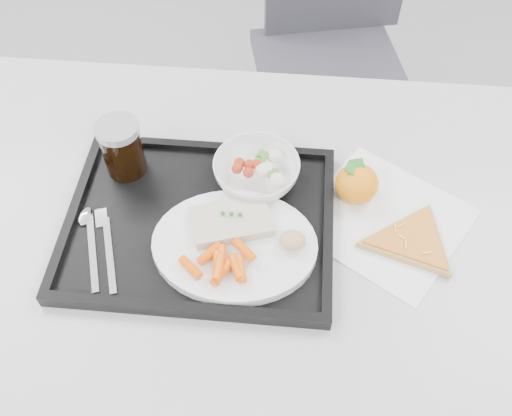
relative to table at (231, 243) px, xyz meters
name	(u,v)px	position (x,y,z in m)	size (l,w,h in m)	color
table	(231,243)	(0.00, 0.00, 0.00)	(1.20, 0.80, 0.75)	#A9A9AC
chair	(333,30)	(0.19, 0.86, -0.15)	(0.50, 0.50, 0.93)	#33323A
tray	(200,223)	(-0.05, -0.01, 0.08)	(0.45, 0.35, 0.03)	black
dinner_plate	(235,245)	(0.02, -0.06, 0.09)	(0.27, 0.27, 0.02)	white
fish_fillet	(231,221)	(0.01, -0.03, 0.11)	(0.15, 0.11, 0.02)	beige
bread_roll	(292,240)	(0.11, -0.06, 0.12)	(0.05, 0.04, 0.03)	#F1B989
salad_bowl	(257,172)	(0.04, 0.08, 0.11)	(0.15, 0.15, 0.05)	white
cola_glass	(122,147)	(-0.20, 0.09, 0.14)	(0.07, 0.07, 0.11)	black
cutlery	(96,238)	(-0.22, -0.07, 0.08)	(0.11, 0.17, 0.01)	silver
napkin	(384,220)	(0.27, 0.03, 0.07)	(0.34, 0.34, 0.00)	white
tangerine	(357,184)	(0.22, 0.08, 0.10)	(0.09, 0.09, 0.07)	#FF9C24
pizza_slice	(412,241)	(0.31, -0.02, 0.08)	(0.22, 0.22, 0.02)	tan
carrot_pile	(222,263)	(0.00, -0.11, 0.11)	(0.12, 0.09, 0.02)	#FC5C06
salad_contents	(261,168)	(0.05, 0.08, 0.12)	(0.09, 0.08, 0.02)	#A42C15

